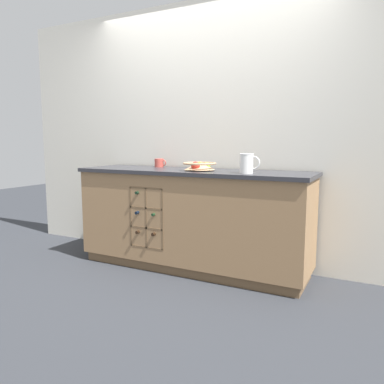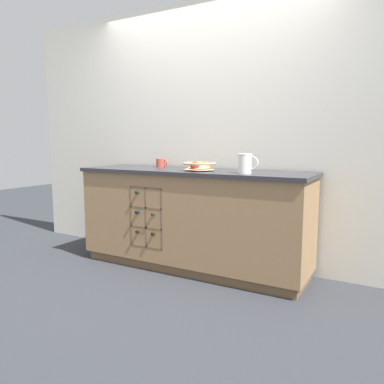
% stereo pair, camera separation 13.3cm
% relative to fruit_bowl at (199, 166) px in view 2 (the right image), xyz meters
% --- Properties ---
extents(ground_plane, '(14.00, 14.00, 0.00)m').
position_rel_fruit_bowl_xyz_m(ground_plane, '(-0.11, 0.06, -0.98)').
color(ground_plane, '#2D3035').
extents(back_wall, '(4.57, 0.06, 2.55)m').
position_rel_fruit_bowl_xyz_m(back_wall, '(-0.11, 0.42, 0.29)').
color(back_wall, silver).
rests_on(back_wall, ground_plane).
extents(kitchen_island, '(2.21, 0.63, 0.94)m').
position_rel_fruit_bowl_xyz_m(kitchen_island, '(-0.11, 0.06, -0.51)').
color(kitchen_island, brown).
rests_on(kitchen_island, ground_plane).
extents(fruit_bowl, '(0.30, 0.30, 0.09)m').
position_rel_fruit_bowl_xyz_m(fruit_bowl, '(0.00, 0.00, 0.00)').
color(fruit_bowl, tan).
rests_on(fruit_bowl, kitchen_island).
extents(white_pitcher, '(0.17, 0.12, 0.16)m').
position_rel_fruit_bowl_xyz_m(white_pitcher, '(0.47, -0.08, 0.04)').
color(white_pitcher, white).
rests_on(white_pitcher, kitchen_island).
extents(ceramic_mug, '(0.13, 0.09, 0.09)m').
position_rel_fruit_bowl_xyz_m(ceramic_mug, '(-0.57, 0.23, -0.00)').
color(ceramic_mug, '#B7473D').
rests_on(ceramic_mug, kitchen_island).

